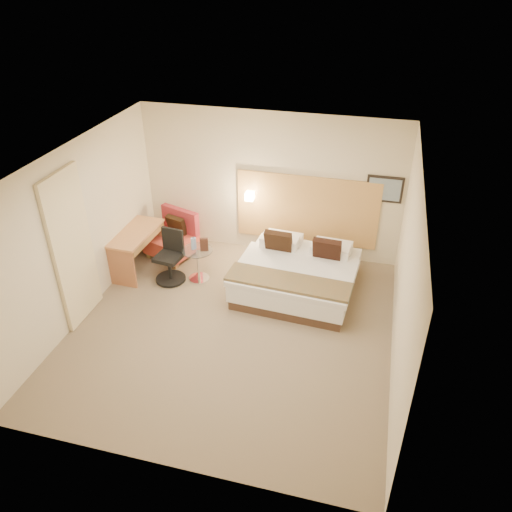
% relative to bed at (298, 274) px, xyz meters
% --- Properties ---
extents(floor, '(4.80, 5.00, 0.02)m').
position_rel_bed_xyz_m(floor, '(-0.78, -1.29, -0.32)').
color(floor, '#7E6C55').
rests_on(floor, ground).
extents(ceiling, '(4.80, 5.00, 0.02)m').
position_rel_bed_xyz_m(ceiling, '(-0.78, -1.29, 2.40)').
color(ceiling, silver).
rests_on(ceiling, floor).
extents(wall_back, '(4.80, 0.02, 2.70)m').
position_rel_bed_xyz_m(wall_back, '(-0.78, 1.22, 1.04)').
color(wall_back, beige).
rests_on(wall_back, floor).
extents(wall_front, '(4.80, 0.02, 2.70)m').
position_rel_bed_xyz_m(wall_front, '(-0.78, -3.80, 1.04)').
color(wall_front, beige).
rests_on(wall_front, floor).
extents(wall_left, '(0.02, 5.00, 2.70)m').
position_rel_bed_xyz_m(wall_left, '(-3.19, -1.29, 1.04)').
color(wall_left, beige).
rests_on(wall_left, floor).
extents(wall_right, '(0.02, 5.00, 2.70)m').
position_rel_bed_xyz_m(wall_right, '(1.63, -1.29, 1.04)').
color(wall_right, beige).
rests_on(wall_right, floor).
extents(headboard_panel, '(2.60, 0.04, 1.30)m').
position_rel_bed_xyz_m(headboard_panel, '(-0.08, 1.18, 0.64)').
color(headboard_panel, tan).
rests_on(headboard_panel, wall_back).
extents(art_frame, '(0.62, 0.03, 0.47)m').
position_rel_bed_xyz_m(art_frame, '(1.24, 1.19, 1.19)').
color(art_frame, black).
rests_on(art_frame, wall_back).
extents(art_canvas, '(0.54, 0.01, 0.39)m').
position_rel_bed_xyz_m(art_canvas, '(1.24, 1.17, 1.19)').
color(art_canvas, gray).
rests_on(art_canvas, wall_back).
extents(lamp_arm, '(0.02, 0.12, 0.02)m').
position_rel_bed_xyz_m(lamp_arm, '(-1.13, 1.13, 0.84)').
color(lamp_arm, silver).
rests_on(lamp_arm, wall_back).
extents(lamp_shade, '(0.15, 0.15, 0.15)m').
position_rel_bed_xyz_m(lamp_shade, '(-1.13, 1.07, 0.84)').
color(lamp_shade, '#FFEDC6').
rests_on(lamp_shade, wall_back).
extents(curtain, '(0.06, 0.90, 2.42)m').
position_rel_bed_xyz_m(curtain, '(-3.14, -1.54, 0.91)').
color(curtain, beige).
rests_on(curtain, wall_left).
extents(bottle_a, '(0.08, 0.08, 0.21)m').
position_rel_bed_xyz_m(bottle_a, '(-1.82, -0.12, 0.40)').
color(bottle_a, '#9CB9F1').
rests_on(bottle_a, side_table).
extents(bottle_b, '(0.08, 0.08, 0.21)m').
position_rel_bed_xyz_m(bottle_b, '(-1.80, -0.09, 0.40)').
color(bottle_b, '#9AB3EE').
rests_on(bottle_b, side_table).
extents(menu_folder, '(0.15, 0.10, 0.24)m').
position_rel_bed_xyz_m(menu_folder, '(-1.61, -0.11, 0.41)').
color(menu_folder, '#3E2219').
rests_on(menu_folder, side_table).
extents(bed, '(2.05, 2.01, 0.95)m').
position_rel_bed_xyz_m(bed, '(0.00, 0.00, 0.00)').
color(bed, '#442D22').
rests_on(bed, floor).
extents(lounge_chair, '(1.01, 0.95, 0.87)m').
position_rel_bed_xyz_m(lounge_chair, '(-2.49, 0.56, 0.04)').
color(lounge_chair, '#9E874A').
rests_on(lounge_chair, floor).
extents(side_table, '(0.69, 0.69, 0.60)m').
position_rel_bed_xyz_m(side_table, '(-1.74, -0.13, 0.03)').
color(side_table, white).
rests_on(side_table, floor).
extents(desk, '(0.61, 1.24, 0.76)m').
position_rel_bed_xyz_m(desk, '(-2.89, -0.08, 0.29)').
color(desk, tan).
rests_on(desk, floor).
extents(desk_chair, '(0.59, 0.59, 0.93)m').
position_rel_bed_xyz_m(desk_chair, '(-2.21, -0.25, 0.08)').
color(desk_chair, black).
rests_on(desk_chair, floor).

